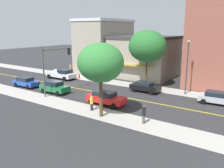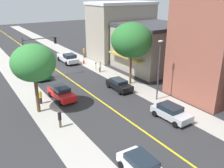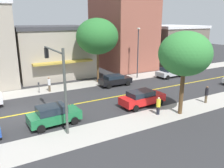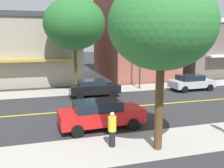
{
  "view_description": "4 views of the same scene",
  "coord_description": "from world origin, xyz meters",
  "views": [
    {
      "loc": [
        24.95,
        26.45,
        8.73
      ],
      "look_at": [
        0.89,
        10.05,
        1.78
      ],
      "focal_mm": 37.24,
      "sensor_mm": 36.0,
      "label": 1
    },
    {
      "loc": [
        13.24,
        37.42,
        12.28
      ],
      "look_at": [
        -1.52,
        14.34,
        1.92
      ],
      "focal_mm": 39.12,
      "sensor_mm": 36.0,
      "label": 2
    },
    {
      "loc": [
        21.14,
        -2.28,
        8.38
      ],
      "look_at": [
        -0.71,
        10.15,
        1.31
      ],
      "focal_mm": 36.93,
      "sensor_mm": 36.0,
      "label": 3
    },
    {
      "loc": [
        16.92,
        7.86,
        5.02
      ],
      "look_at": [
        -0.16,
        12.9,
        1.72
      ],
      "focal_mm": 40.76,
      "sensor_mm": 36.0,
      "label": 4
    }
  ],
  "objects": [
    {
      "name": "pale_office_building",
      "position": [
        -14.14,
        7.17,
        3.74
      ],
      "size": [
        11.27,
        10.98,
        7.45
      ],
      "rotation": [
        0.0,
        0.0,
        -1.57
      ],
      "color": "#A39989",
      "rests_on": "ground"
    },
    {
      "name": "brick_apartment_block",
      "position": [
        -14.16,
        19.86,
        7.45
      ],
      "size": [
        11.92,
        8.1,
        14.86
      ],
      "rotation": [
        0.0,
        0.0,
        -1.57
      ],
      "color": "#935142",
      "rests_on": "ground"
    },
    {
      "name": "corner_shop_building",
      "position": [
        -14.14,
        31.09,
        3.63
      ],
      "size": [
        11.82,
        10.96,
        7.23
      ],
      "rotation": [
        0.0,
        0.0,
        -1.57
      ],
      "color": "#665B51",
      "rests_on": "ground"
    },
    {
      "name": "street_tree_left_near",
      "position": [
        -6.59,
        11.27,
        6.21
      ],
      "size": [
        5.56,
        5.56,
        8.59
      ],
      "color": "brown",
      "rests_on": "ground"
    },
    {
      "name": "street_tree_right_corner",
      "position": [
        7.08,
        12.94,
        5.52
      ],
      "size": [
        4.55,
        4.55,
        7.47
      ],
      "color": "brown",
      "rests_on": "ground"
    },
    {
      "name": "street_lamp",
      "position": [
        -5.98,
        17.47,
        4.41
      ],
      "size": [
        0.7,
        0.36,
        7.25
      ],
      "color": "#38383D",
      "rests_on": "ground"
    },
    {
      "name": "red_sedan_right_curb",
      "position": [
        3.72,
        11.09,
        0.82
      ],
      "size": [
        2.22,
        4.76,
        1.56
      ],
      "rotation": [
        0.0,
        0.0,
        1.62
      ],
      "color": "red",
      "rests_on": "ground"
    },
    {
      "name": "black_sedan_left_curb",
      "position": [
        -3.89,
        12.41,
        0.77
      ],
      "size": [
        2.03,
        4.24,
        1.44
      ],
      "rotation": [
        0.0,
        0.0,
        1.55
      ],
      "color": "black",
      "rests_on": "ground"
    },
    {
      "name": "silver_sedan_left_curb",
      "position": [
        -3.85,
        21.89,
        0.78
      ],
      "size": [
        2.26,
        4.28,
        1.48
      ],
      "rotation": [
        0.0,
        0.0,
        1.61
      ],
      "color": "#B7BABF",
      "rests_on": "ground"
    },
    {
      "name": "pedestrian_yellow_shirt",
      "position": [
        6.26,
        11.02,
        0.87
      ],
      "size": [
        0.38,
        0.38,
        1.66
      ],
      "rotation": [
        0.0,
        0.0,
        0.15
      ],
      "color": "black",
      "rests_on": "ground"
    }
  ]
}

